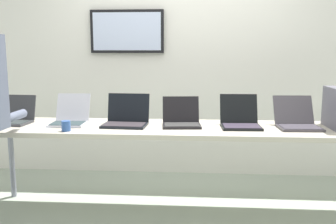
% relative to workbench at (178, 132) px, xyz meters
% --- Properties ---
extents(ground, '(8.00, 8.00, 0.04)m').
position_rel_workbench_xyz_m(ground, '(0.00, 0.00, -0.75)').
color(ground, '#97A292').
extents(back_wall, '(8.00, 0.11, 2.57)m').
position_rel_workbench_xyz_m(back_wall, '(-0.01, 1.13, 0.56)').
color(back_wall, silver).
rests_on(back_wall, ground).
extents(workbench, '(3.46, 0.70, 0.78)m').
position_rel_workbench_xyz_m(workbench, '(0.00, 0.00, 0.00)').
color(workbench, '#B1A897').
rests_on(workbench, ground).
extents(laptop_station_0, '(0.37, 0.32, 0.24)m').
position_rel_workbench_xyz_m(laptop_station_0, '(-1.49, 0.06, 0.10)').
color(laptop_station_0, '#343539').
rests_on(laptop_station_0, workbench).
extents(laptop_station_1, '(0.31, 0.38, 0.25)m').
position_rel_workbench_xyz_m(laptop_station_1, '(-0.97, 0.05, 0.11)').
color(laptop_station_1, '#AEADB9').
rests_on(laptop_station_1, workbench).
extents(laptop_station_2, '(0.39, 0.33, 0.27)m').
position_rel_workbench_xyz_m(laptop_station_2, '(-0.46, 0.03, 0.11)').
color(laptop_station_2, black).
rests_on(laptop_station_2, workbench).
extents(laptop_station_3, '(0.35, 0.34, 0.24)m').
position_rel_workbench_xyz_m(laptop_station_3, '(0.03, 0.05, 0.10)').
color(laptop_station_3, black).
rests_on(laptop_station_3, workbench).
extents(laptop_station_4, '(0.34, 0.37, 0.26)m').
position_rel_workbench_xyz_m(laptop_station_4, '(0.53, 0.04, 0.11)').
color(laptop_station_4, black).
rests_on(laptop_station_4, workbench).
extents(laptop_station_5, '(0.36, 0.40, 0.25)m').
position_rel_workbench_xyz_m(laptop_station_5, '(1.01, 0.04, 0.11)').
color(laptop_station_5, '#3C383D').
rests_on(laptop_station_5, workbench).
extents(coffee_mug, '(0.07, 0.07, 0.08)m').
position_rel_workbench_xyz_m(coffee_mug, '(-0.90, -0.25, 0.09)').
color(coffee_mug, '#2E5196').
rests_on(coffee_mug, workbench).
extents(paper_sheet, '(0.27, 0.33, 0.00)m').
position_rel_workbench_xyz_m(paper_sheet, '(-1.18, -0.17, 0.05)').
color(paper_sheet, white).
rests_on(paper_sheet, workbench).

